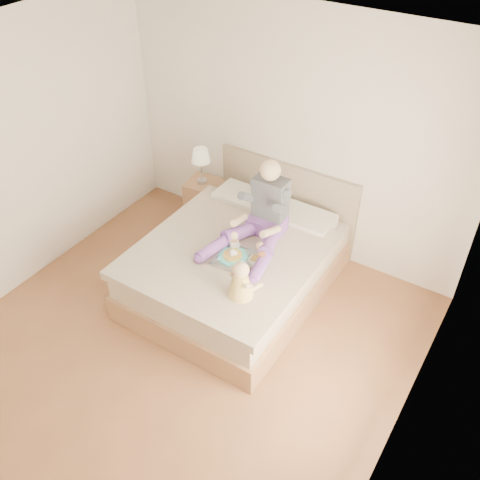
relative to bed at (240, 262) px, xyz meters
The scene contains 7 objects.
room 1.61m from the bed, 85.70° to the right, with size 4.02×4.22×2.71m.
bed is the anchor object (origin of this frame).
nightstand 1.28m from the bed, 141.48° to the left, with size 0.48×0.44×0.53m.
lamp 1.41m from the bed, 143.02° to the left, with size 0.22×0.22×0.45m.
adult 0.58m from the bed, 46.14° to the left, with size 0.71×0.99×0.84m.
tray 0.46m from the bed, 54.53° to the right, with size 0.50×0.41×0.14m.
baby 0.90m from the bed, 56.29° to the right, with size 0.26×0.34×0.37m.
Camera 1 is at (2.28, -2.47, 3.96)m, focal length 40.00 mm.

